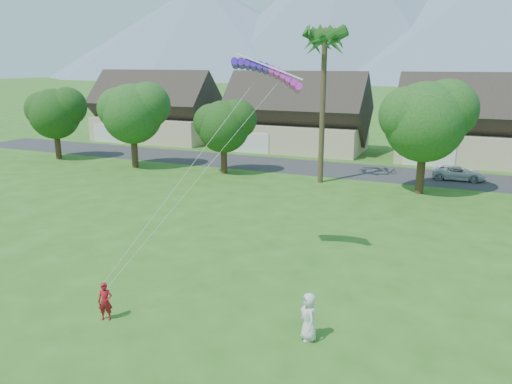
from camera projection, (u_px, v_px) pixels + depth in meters
The scene contains 10 objects.
ground at pixel (132, 382), 15.75m from camera, with size 500.00×500.00×0.00m, color #2D6019.
street at pixel (358, 171), 46.02m from camera, with size 90.00×7.00×0.01m, color #2D2D30.
kite_flyer at pixel (105, 301), 19.38m from camera, with size 0.56×0.37×1.54m, color maroon.
watcher at pixel (309, 317), 17.94m from camera, with size 0.88×0.57×1.81m, color silver.
parked_car at pixel (458, 173), 42.61m from camera, with size 1.98×4.30×1.20m, color silver.
mountain_ridge at pixel (482, 20), 235.98m from camera, with size 540.00×240.00×70.00m.
houses_row at pixel (382, 124), 52.98m from camera, with size 72.75×8.19×8.86m.
tree_row at pixel (330, 125), 39.80m from camera, with size 62.27×6.67×8.45m.
fan_palm at pixel (325, 35), 38.90m from camera, with size 3.00×3.00×13.80m.
parafoil_kite at pixel (269, 70), 22.72m from camera, with size 3.57×1.45×0.50m.
Camera 1 is at (8.96, -11.10, 9.79)m, focal length 35.00 mm.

